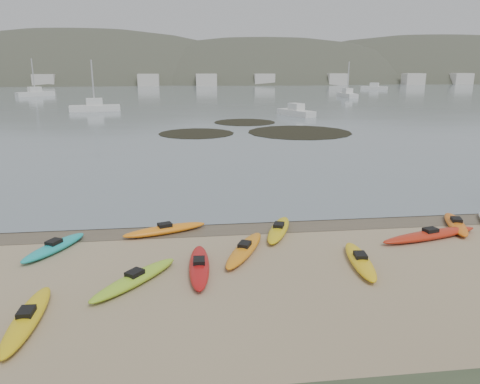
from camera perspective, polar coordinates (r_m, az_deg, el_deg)
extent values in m
plane|color=tan|center=(21.06, 0.00, -3.94)|extent=(600.00, 600.00, 0.00)
plane|color=brown|center=(20.78, 0.10, -4.20)|extent=(60.00, 60.00, 0.00)
plane|color=slate|center=(319.82, -6.88, 13.88)|extent=(1200.00, 1200.00, 0.00)
ellipsoid|color=red|center=(20.80, 22.15, -4.87)|extent=(4.75, 1.87, 0.34)
ellipsoid|color=orange|center=(17.80, 0.56, -7.04)|extent=(2.26, 3.73, 0.34)
ellipsoid|color=#9BD22A|center=(15.88, -12.67, -10.30)|extent=(2.96, 3.42, 0.34)
ellipsoid|color=#AF1212|center=(16.46, -4.99, -9.03)|extent=(0.85, 3.77, 0.34)
ellipsoid|color=yellow|center=(14.55, -24.52, -13.89)|extent=(0.76, 3.83, 0.34)
ellipsoid|color=yellow|center=(17.37, 14.42, -8.13)|extent=(1.09, 3.51, 0.34)
ellipsoid|color=orange|center=(20.12, -9.12, -4.56)|extent=(3.65, 1.89, 0.34)
ellipsoid|color=yellow|center=(19.93, 4.74, -4.61)|extent=(1.92, 3.45, 0.34)
ellipsoid|color=#1BA7AA|center=(19.38, -21.70, -6.27)|extent=(2.19, 3.20, 0.34)
ellipsoid|color=orange|center=(22.62, 24.82, -3.58)|extent=(1.65, 3.21, 0.34)
cylinder|color=black|center=(49.11, -5.34, 7.10)|extent=(7.82, 7.82, 0.04)
cylinder|color=black|center=(50.22, 7.25, 7.22)|extent=(10.94, 10.94, 0.04)
cylinder|color=black|center=(58.63, 0.58, 8.48)|extent=(7.58, 7.58, 0.04)
cube|color=silver|center=(76.50, -17.28, 9.76)|extent=(7.76, 3.44, 1.05)
cube|color=silver|center=(67.00, 6.84, 9.59)|extent=(4.39, 6.74, 0.92)
cube|color=silver|center=(108.02, 12.94, 11.46)|extent=(2.45, 7.54, 1.04)
cube|color=silver|center=(117.98, -23.70, 10.90)|extent=(7.91, 6.65, 1.14)
cube|color=silver|center=(144.37, 16.04, 12.11)|extent=(7.23, 5.99, 1.04)
ellipsoid|color=#384235|center=(220.32, -18.38, 7.97)|extent=(220.00, 120.00, 80.00)
ellipsoid|color=#384235|center=(214.21, 3.03, 9.25)|extent=(200.00, 110.00, 68.00)
ellipsoid|color=#384235|center=(252.70, 22.18, 8.67)|extent=(230.00, 130.00, 76.00)
cube|color=beige|center=(169.49, -21.13, 12.58)|extent=(7.00, 5.00, 4.00)
cube|color=beige|center=(165.54, -12.84, 13.16)|extent=(7.00, 5.00, 4.00)
cube|color=beige|center=(165.03, -4.29, 13.48)|extent=(7.00, 5.00, 4.00)
cube|color=beige|center=(167.98, 4.15, 13.51)|extent=(7.00, 5.00, 4.00)
cube|color=beige|center=(174.22, 12.13, 13.28)|extent=(7.00, 5.00, 4.00)
cube|color=beige|center=(183.40, 19.41, 12.86)|extent=(7.00, 5.00, 4.00)
cube|color=beige|center=(195.13, 25.89, 12.31)|extent=(7.00, 5.00, 4.00)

